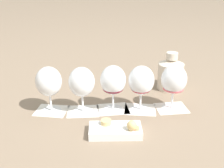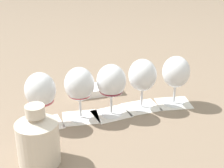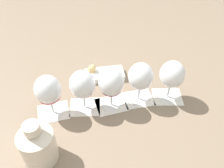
{
  "view_description": "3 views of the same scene",
  "coord_description": "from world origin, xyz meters",
  "px_view_note": "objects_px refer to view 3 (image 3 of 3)",
  "views": [
    {
      "loc": [
        -0.52,
        0.82,
        0.52
      ],
      "look_at": [
        0.0,
        0.0,
        0.11
      ],
      "focal_mm": 45.0,
      "sensor_mm": 36.0,
      "label": 1
    },
    {
      "loc": [
        0.29,
        -0.99,
        0.57
      ],
      "look_at": [
        0.0,
        0.0,
        0.11
      ],
      "focal_mm": 55.0,
      "sensor_mm": 36.0,
      "label": 2
    },
    {
      "loc": [
        0.27,
        -0.59,
        0.71
      ],
      "look_at": [
        0.0,
        0.0,
        0.11
      ],
      "focal_mm": 38.0,
      "sensor_mm": 36.0,
      "label": 3
    }
  ],
  "objects_px": {
    "wine_glass_0": "(48,91)",
    "wine_glass_3": "(141,78)",
    "wine_glass_2": "(111,84)",
    "wine_glass_4": "(172,76)",
    "wine_glass_1": "(83,86)",
    "ceramic_vase": "(38,144)",
    "snack_dish": "(104,74)"
  },
  "relations": [
    {
      "from": "wine_glass_0",
      "to": "snack_dish",
      "type": "xyz_separation_m",
      "value": [
        0.09,
        0.27,
        -0.1
      ]
    },
    {
      "from": "wine_glass_0",
      "to": "wine_glass_3",
      "type": "distance_m",
      "value": 0.35
    },
    {
      "from": "wine_glass_3",
      "to": "wine_glass_4",
      "type": "xyz_separation_m",
      "value": [
        0.11,
        0.06,
        0.0
      ]
    },
    {
      "from": "wine_glass_0",
      "to": "wine_glass_3",
      "type": "height_order",
      "value": "same"
    },
    {
      "from": "wine_glass_0",
      "to": "ceramic_vase",
      "type": "height_order",
      "value": "wine_glass_0"
    },
    {
      "from": "wine_glass_0",
      "to": "wine_glass_2",
      "type": "xyz_separation_m",
      "value": [
        0.19,
        0.13,
        -0.0
      ]
    },
    {
      "from": "wine_glass_2",
      "to": "snack_dish",
      "type": "distance_m",
      "value": 0.2
    },
    {
      "from": "snack_dish",
      "to": "wine_glass_0",
      "type": "bearing_deg",
      "value": -107.49
    },
    {
      "from": "wine_glass_1",
      "to": "wine_glass_4",
      "type": "height_order",
      "value": "same"
    },
    {
      "from": "wine_glass_0",
      "to": "ceramic_vase",
      "type": "relative_size",
      "value": 1.04
    },
    {
      "from": "ceramic_vase",
      "to": "wine_glass_0",
      "type": "bearing_deg",
      "value": 114.21
    },
    {
      "from": "ceramic_vase",
      "to": "snack_dish",
      "type": "bearing_deg",
      "value": 89.26
    },
    {
      "from": "wine_glass_1",
      "to": "wine_glass_2",
      "type": "bearing_deg",
      "value": 30.52
    },
    {
      "from": "wine_glass_0",
      "to": "wine_glass_2",
      "type": "distance_m",
      "value": 0.23
    },
    {
      "from": "wine_glass_4",
      "to": "wine_glass_0",
      "type": "bearing_deg",
      "value": -145.01
    },
    {
      "from": "wine_glass_2",
      "to": "wine_glass_3",
      "type": "xyz_separation_m",
      "value": [
        0.09,
        0.08,
        -0.0
      ]
    },
    {
      "from": "wine_glass_2",
      "to": "wine_glass_4",
      "type": "xyz_separation_m",
      "value": [
        0.19,
        0.14,
        -0.0
      ]
    },
    {
      "from": "wine_glass_2",
      "to": "wine_glass_3",
      "type": "relative_size",
      "value": 1.0
    },
    {
      "from": "wine_glass_1",
      "to": "wine_glass_3",
      "type": "height_order",
      "value": "same"
    },
    {
      "from": "wine_glass_1",
      "to": "wine_glass_4",
      "type": "relative_size",
      "value": 1.0
    },
    {
      "from": "wine_glass_4",
      "to": "ceramic_vase",
      "type": "height_order",
      "value": "wine_glass_4"
    },
    {
      "from": "wine_glass_2",
      "to": "ceramic_vase",
      "type": "bearing_deg",
      "value": -109.89
    },
    {
      "from": "wine_glass_1",
      "to": "wine_glass_4",
      "type": "distance_m",
      "value": 0.35
    },
    {
      "from": "wine_glass_4",
      "to": "wine_glass_3",
      "type": "bearing_deg",
      "value": -149.78
    },
    {
      "from": "wine_glass_0",
      "to": "wine_glass_1",
      "type": "xyz_separation_m",
      "value": [
        0.1,
        0.08,
        -0.0
      ]
    },
    {
      "from": "wine_glass_3",
      "to": "wine_glass_4",
      "type": "relative_size",
      "value": 1.0
    },
    {
      "from": "wine_glass_1",
      "to": "ceramic_vase",
      "type": "bearing_deg",
      "value": -94.38
    },
    {
      "from": "wine_glass_1",
      "to": "wine_glass_2",
      "type": "distance_m",
      "value": 0.11
    },
    {
      "from": "wine_glass_1",
      "to": "wine_glass_3",
      "type": "bearing_deg",
      "value": 36.37
    },
    {
      "from": "wine_glass_2",
      "to": "wine_glass_3",
      "type": "height_order",
      "value": "same"
    },
    {
      "from": "wine_glass_1",
      "to": "wine_glass_4",
      "type": "bearing_deg",
      "value": 34.18
    },
    {
      "from": "wine_glass_0",
      "to": "wine_glass_1",
      "type": "distance_m",
      "value": 0.13
    }
  ]
}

